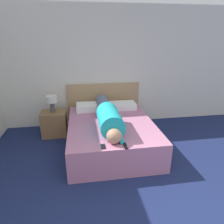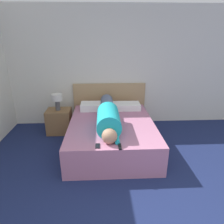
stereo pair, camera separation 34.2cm
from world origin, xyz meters
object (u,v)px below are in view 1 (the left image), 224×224
person_lying (108,116)px  pillow_near_headboard (91,107)px  nightstand (54,123)px  bed (111,134)px  cell_phone (103,147)px  table_lamp (52,101)px  tv_remote (125,146)px  pillow_second (122,106)px

person_lying → pillow_near_headboard: person_lying is taller
nightstand → pillow_near_headboard: size_ratio=0.82×
nightstand → pillow_near_headboard: 0.85m
bed → nightstand: 1.27m
cell_phone → person_lying: bearing=77.2°
nightstand → person_lying: (1.03, -0.73, 0.40)m
nightstand → table_lamp: (0.00, -0.00, 0.49)m
bed → cell_phone: 0.92m
nightstand → cell_phone: 1.74m
table_lamp → tv_remote: size_ratio=2.28×
tv_remote → cell_phone: bearing=172.1°
bed → table_lamp: bearing=149.5°
person_lying → tv_remote: size_ratio=12.01×
table_lamp → pillow_near_headboard: (0.79, 0.04, -0.18)m
nightstand → table_lamp: bearing=-90.0°
bed → pillow_near_headboard: 0.82m
tv_remote → nightstand: bearing=127.2°
nightstand → person_lying: size_ratio=0.28×
bed → person_lying: 0.43m
bed → nightstand: nightstand is taller
nightstand → pillow_second: bearing=1.6°
bed → pillow_second: 0.83m
person_lying → pillow_second: 0.88m
pillow_near_headboard → nightstand: bearing=-177.1°
nightstand → pillow_near_headboard: pillow_near_headboard is taller
cell_phone → nightstand: bearing=119.8°
bed → pillow_second: pillow_second is taller
nightstand → pillow_second: (1.44, 0.04, 0.30)m
table_lamp → person_lying: 1.27m
nightstand → tv_remote: (1.17, -1.54, 0.25)m
pillow_near_headboard → person_lying: bearing=-72.6°
nightstand → tv_remote: size_ratio=3.42×
table_lamp → person_lying: size_ratio=0.19×
table_lamp → pillow_second: (1.44, 0.04, -0.19)m
pillow_near_headboard → pillow_second: bearing=0.0°
nightstand → tv_remote: 1.95m
pillow_second → tv_remote: size_ratio=3.96×
tv_remote → cell_phone: tv_remote is taller
table_lamp → pillow_second: bearing=1.6°
bed → pillow_near_headboard: (-0.31, 0.69, 0.32)m
person_lying → pillow_near_headboard: (-0.24, 0.77, -0.09)m
bed → cell_phone: bearing=-105.8°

